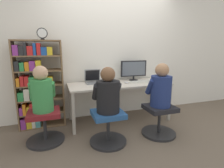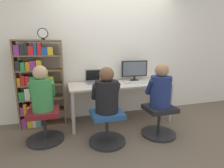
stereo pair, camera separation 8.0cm
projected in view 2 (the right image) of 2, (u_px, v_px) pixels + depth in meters
The scene contains 15 objects.
ground_plane at pixel (126, 128), 3.08m from camera, with size 14.00×14.00×0.00m, color brown.
wall_back at pixel (113, 52), 3.55m from camera, with size 10.00×0.05×2.60m.
desk at pixel (120, 87), 3.28m from camera, with size 1.88×0.71×0.73m.
desktop_monitor at pixel (135, 70), 3.52m from camera, with size 0.56×0.18×0.40m.
laptop at pixel (94, 80), 3.30m from camera, with size 0.30×0.29×0.25m.
keyboard at pixel (141, 82), 3.34m from camera, with size 0.46×0.16×0.03m.
computer_mouse_by_keyboard at pixel (127, 83), 3.26m from camera, with size 0.07×0.10×0.03m.
office_chair_left at pixel (159, 120), 2.79m from camera, with size 0.55×0.55×0.48m.
office_chair_right at pixel (107, 127), 2.56m from camera, with size 0.55×0.55×0.48m.
person_at_monitor at pixel (161, 88), 2.69m from camera, with size 0.39×0.33×0.68m.
person_at_laptop at pixel (107, 93), 2.46m from camera, with size 0.41×0.33×0.65m.
bookshelf at pixel (37, 85), 3.02m from camera, with size 0.77×0.30×1.51m.
desk_clock at pixel (43, 34), 2.83m from camera, with size 0.17×0.03×0.19m.
office_chair_side at pixel (45, 125), 2.61m from camera, with size 0.55×0.55×0.48m.
person_near_shelf at pixel (42, 91), 2.51m from camera, with size 0.36×0.31×0.66m.
Camera 2 is at (-1.07, -2.67, 1.38)m, focal length 28.00 mm.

